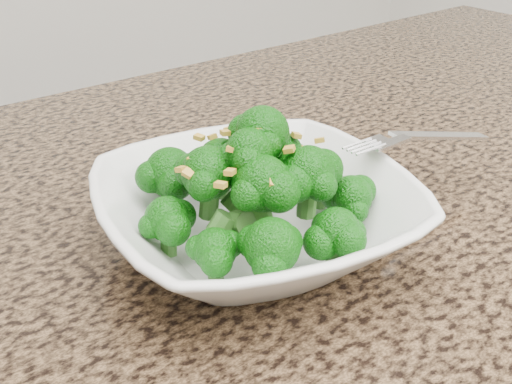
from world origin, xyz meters
TOP-DOWN VIEW (x-y plane):
  - granite_counter at (0.00, 0.30)m, footprint 1.64×1.04m
  - bowl at (-0.08, 0.37)m, footprint 0.29×0.29m
  - broccoli_pile at (-0.08, 0.37)m, footprint 0.21×0.21m
  - garlic_topping at (-0.08, 0.37)m, footprint 0.13×0.13m
  - fork at (0.06, 0.35)m, footprint 0.19×0.06m

SIDE VIEW (x-z plane):
  - granite_counter at x=0.00m, z-range 0.87..0.90m
  - bowl at x=-0.08m, z-range 0.90..0.96m
  - fork at x=0.06m, z-range 0.96..0.97m
  - broccoli_pile at x=-0.08m, z-range 0.96..1.03m
  - garlic_topping at x=-0.08m, z-range 1.03..1.04m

